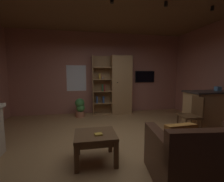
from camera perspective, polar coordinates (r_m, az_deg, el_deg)
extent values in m
cube|color=#A37A4C|center=(3.35, 1.35, -19.12)|extent=(6.14, 5.23, 0.02)
cube|color=#AD7060|center=(5.64, -4.29, 6.53)|extent=(6.26, 0.06, 2.89)
cube|color=white|center=(5.57, -13.18, 4.71)|extent=(0.68, 0.01, 0.91)
cube|color=#A87F51|center=(5.50, 3.43, 2.24)|extent=(0.72, 0.38, 2.06)
cube|color=#A87F51|center=(5.55, -4.01, 2.27)|extent=(0.67, 0.02, 2.06)
cube|color=#A87F51|center=(5.34, -7.24, 2.07)|extent=(0.02, 0.38, 2.06)
sphere|color=black|center=(5.25, 2.07, 3.18)|extent=(0.04, 0.04, 0.04)
cube|color=#A87F51|center=(5.55, -3.71, -8.46)|extent=(0.67, 0.38, 0.02)
cube|color=#A87F51|center=(5.46, -3.74, -4.37)|extent=(0.67, 0.38, 0.02)
cube|color=#A87F51|center=(5.39, -3.77, -0.05)|extent=(0.67, 0.38, 0.02)
cube|color=#A87F51|center=(5.36, -3.80, 4.34)|extent=(0.67, 0.38, 0.02)
cube|color=#A87F51|center=(5.36, -3.83, 8.75)|extent=(0.67, 0.38, 0.02)
cube|color=#2D4C8C|center=(5.38, -3.27, -3.19)|extent=(0.05, 0.23, 0.22)
cube|color=gold|center=(5.29, -4.67, 5.47)|extent=(0.04, 0.23, 0.19)
cube|color=#387247|center=(5.33, -3.58, 1.25)|extent=(0.03, 0.23, 0.24)
cube|color=#B22D2D|center=(5.33, -2.93, 1.18)|extent=(0.04, 0.23, 0.22)
cube|color=#2D4C8C|center=(5.36, -5.67, -3.25)|extent=(0.04, 0.23, 0.23)
cube|color=brown|center=(5.30, -4.12, 5.41)|extent=(0.05, 0.23, 0.18)
sphere|color=beige|center=(5.36, -3.71, 4.87)|extent=(0.10, 0.10, 0.10)
cube|color=#A87F51|center=(4.73, 33.33, -6.28)|extent=(1.32, 0.55, 0.96)
cube|color=#2D2826|center=(4.66, 33.72, -0.24)|extent=(1.38, 0.61, 0.04)
cube|color=#598CBF|center=(4.76, 34.83, 0.72)|extent=(0.13, 0.13, 0.11)
cube|color=#4C2D1E|center=(2.63, 31.39, -22.34)|extent=(1.54, 1.05, 0.42)
cube|color=#4C2D1E|center=(2.29, 17.16, -22.57)|extent=(0.26, 0.89, 0.67)
cube|color=#C67F33|center=(2.31, 24.45, -16.05)|extent=(0.43, 0.20, 0.40)
cube|color=brown|center=(2.60, -6.28, -16.00)|extent=(0.67, 0.58, 0.05)
cube|color=brown|center=(2.62, -6.26, -17.31)|extent=(0.60, 0.53, 0.08)
cube|color=brown|center=(2.47, -13.10, -23.47)|extent=(0.07, 0.07, 0.42)
cube|color=brown|center=(2.51, 1.53, -22.75)|extent=(0.07, 0.07, 0.42)
cube|color=brown|center=(2.92, -12.69, -18.55)|extent=(0.07, 0.07, 0.42)
cube|color=brown|center=(2.95, -0.65, -18.07)|extent=(0.07, 0.07, 0.42)
cube|color=gold|center=(2.52, -5.14, -15.80)|extent=(0.13, 0.11, 0.02)
cube|color=brown|center=(4.00, 26.98, -8.39)|extent=(0.46, 0.46, 0.04)
cube|color=brown|center=(4.05, 29.44, -4.86)|extent=(0.08, 0.40, 0.44)
cylinder|color=brown|center=(4.12, 23.30, -11.10)|extent=(0.04, 0.04, 0.46)
cylinder|color=brown|center=(3.83, 25.94, -12.59)|extent=(0.04, 0.04, 0.46)
cylinder|color=brown|center=(4.30, 27.59, -10.58)|extent=(0.04, 0.04, 0.46)
cylinder|color=brown|center=(4.02, 30.43, -11.92)|extent=(0.04, 0.04, 0.46)
cylinder|color=#B77051|center=(5.27, -11.88, -8.47)|extent=(0.29, 0.29, 0.18)
sphere|color=#3D7F3D|center=(5.23, -11.67, -6.27)|extent=(0.28, 0.28, 0.28)
sphere|color=#3D7F3D|center=(5.22, -11.99, -4.45)|extent=(0.31, 0.31, 0.31)
cube|color=black|center=(6.01, 12.17, 5.28)|extent=(0.76, 0.05, 0.43)
cube|color=black|center=(5.99, 12.28, 5.27)|extent=(0.72, 0.01, 0.39)
cylinder|color=black|center=(3.36, -0.05, 30.74)|extent=(0.07, 0.07, 0.09)
cylinder|color=black|center=(3.66, 19.58, 28.33)|extent=(0.07, 0.07, 0.09)
cylinder|color=black|center=(4.25, 33.47, 24.41)|extent=(0.07, 0.07, 0.09)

